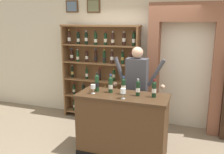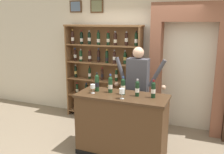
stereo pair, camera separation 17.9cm
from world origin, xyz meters
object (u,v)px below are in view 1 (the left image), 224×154
at_px(tasting_bottle_prosecco, 123,86).
at_px(tasting_bottle_rosso, 154,89).
at_px(wine_glass_center, 93,87).
at_px(tasting_counter, 122,125).
at_px(wine_shelf, 101,70).
at_px(tasting_bottle_super_tuscan, 97,83).
at_px(tasting_bottle_riserva, 111,84).
at_px(tasting_bottle_brunello, 138,88).
at_px(wine_glass_left, 123,91).
at_px(shopkeeper, 137,83).

xyz_separation_m(tasting_bottle_prosecco, tasting_bottle_rosso, (0.50, 0.01, -0.00)).
relative_size(tasting_bottle_rosso, wine_glass_center, 1.90).
bearing_deg(tasting_counter, wine_shelf, 124.66).
distance_m(tasting_bottle_super_tuscan, tasting_bottle_riserva, 0.24).
distance_m(wine_shelf, tasting_bottle_brunello, 1.78).
bearing_deg(wine_glass_left, shopkeeper, 89.20).
height_order(tasting_bottle_riserva, wine_glass_left, tasting_bottle_riserva).
distance_m(wine_shelf, tasting_bottle_prosecco, 1.62).
bearing_deg(tasting_counter, tasting_bottle_riserva, 165.36).
xyz_separation_m(tasting_counter, tasting_bottle_super_tuscan, (-0.47, 0.05, 0.67)).
bearing_deg(wine_shelf, tasting_counter, -55.34).
bearing_deg(wine_shelf, tasting_bottle_rosso, -42.35).
bearing_deg(wine_glass_left, tasting_bottle_rosso, 28.38).
xyz_separation_m(tasting_bottle_super_tuscan, wine_glass_center, (-0.01, -0.14, -0.04)).
bearing_deg(wine_glass_left, tasting_bottle_prosecco, 105.84).
distance_m(tasting_bottle_riserva, tasting_bottle_brunello, 0.48).
height_order(tasting_counter, wine_glass_center, wine_glass_center).
xyz_separation_m(tasting_bottle_prosecco, tasting_bottle_brunello, (0.24, -0.01, -0.01)).
bearing_deg(tasting_counter, shopkeeper, 82.88).
xyz_separation_m(tasting_bottle_riserva, wine_glass_left, (0.30, -0.25, -0.03)).
height_order(wine_shelf, wine_glass_center, wine_shelf).
bearing_deg(tasting_bottle_rosso, wine_glass_center, -172.31).
xyz_separation_m(shopkeeper, tasting_bottle_brunello, (0.17, -0.60, 0.09)).
bearing_deg(tasting_bottle_riserva, shopkeeper, 61.56).
bearing_deg(wine_glass_left, tasting_counter, 109.48).
xyz_separation_m(tasting_bottle_riserva, wine_glass_center, (-0.25, -0.15, -0.03)).
xyz_separation_m(shopkeeper, tasting_bottle_riserva, (-0.31, -0.57, 0.10)).
distance_m(tasting_bottle_rosso, wine_glass_left, 0.49).
relative_size(tasting_counter, tasting_bottle_brunello, 5.31).
xyz_separation_m(tasting_bottle_riserva, tasting_bottle_prosecco, (0.23, -0.02, -0.00)).
relative_size(tasting_bottle_riserva, wine_glass_center, 2.08).
distance_m(wine_shelf, wine_glass_left, 1.84).
xyz_separation_m(tasting_bottle_super_tuscan, tasting_bottle_prosecco, (0.47, -0.01, -0.01)).
bearing_deg(tasting_bottle_riserva, tasting_bottle_rosso, -1.19).
bearing_deg(tasting_bottle_super_tuscan, wine_glass_center, -94.31).
bearing_deg(shopkeeper, tasting_bottle_brunello, -74.40).
xyz_separation_m(wine_shelf, tasting_bottle_brunello, (1.18, -1.33, 0.03)).
height_order(tasting_counter, tasting_bottle_rosso, tasting_bottle_rosso).
distance_m(tasting_bottle_riserva, tasting_bottle_prosecco, 0.23).
distance_m(tasting_counter, tasting_bottle_prosecco, 0.66).
distance_m(tasting_bottle_super_tuscan, tasting_bottle_brunello, 0.72).
bearing_deg(tasting_counter, wine_glass_center, -169.66).
bearing_deg(tasting_bottle_riserva, tasting_bottle_brunello, -3.71).
relative_size(shopkeeper, tasting_bottle_rosso, 6.13).
distance_m(tasting_counter, shopkeeper, 0.85).
bearing_deg(tasting_bottle_rosso, wine_shelf, 137.65).
distance_m(shopkeeper, tasting_bottle_super_tuscan, 0.81).
height_order(tasting_bottle_rosso, wine_glass_center, tasting_bottle_rosso).
xyz_separation_m(tasting_bottle_rosso, wine_glass_left, (-0.43, -0.23, -0.02)).
bearing_deg(shopkeeper, tasting_bottle_prosecco, -97.39).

